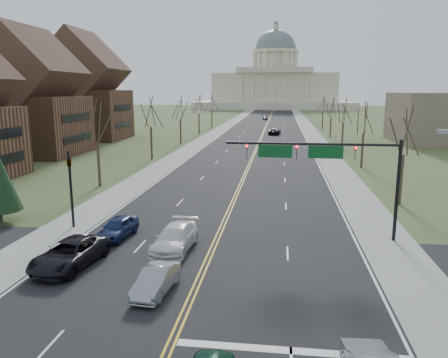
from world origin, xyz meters
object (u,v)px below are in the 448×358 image
(signal_left, at_px, (70,181))
(car_sb_inner_second, at_px, (175,238))
(car_sb_inner_lead, at_px, (156,281))
(car_sb_outer_second, at_px, (118,227))
(signal_mast, at_px, (325,159))
(car_sb_outer_lead, at_px, (70,254))
(car_far_sb, at_px, (265,117))
(car_far_nb, at_px, (275,131))

(signal_left, relative_size, car_sb_inner_second, 1.09)
(car_sb_inner_lead, distance_m, car_sb_outer_second, 9.71)
(signal_mast, distance_m, car_sb_outer_lead, 17.89)
(car_sb_inner_second, relative_size, car_far_sb, 1.20)
(signal_left, height_order, car_sb_inner_lead, signal_left)
(signal_left, relative_size, car_far_nb, 1.10)
(car_sb_inner_second, bearing_deg, car_sb_outer_second, 161.18)
(car_sb_inner_lead, height_order, car_far_sb, car_far_sb)
(car_far_nb, relative_size, car_far_sb, 1.18)
(car_sb_inner_lead, xyz_separation_m, car_sb_inner_second, (-0.50, 6.31, 0.13))
(car_far_nb, bearing_deg, car_sb_outer_second, 88.92)
(car_sb_outer_second, bearing_deg, car_sb_outer_lead, -93.96)
(signal_left, relative_size, car_sb_outer_second, 1.37)
(car_sb_outer_second, distance_m, car_far_nb, 77.84)
(car_sb_outer_lead, height_order, car_far_nb, car_sb_outer_lead)
(car_sb_outer_lead, xyz_separation_m, car_far_sb, (6.70, 136.66, -0.02))
(signal_mast, relative_size, car_sb_outer_second, 2.77)
(signal_left, relative_size, car_sb_outer_lead, 1.03)
(signal_left, distance_m, car_sb_outer_lead, 8.66)
(car_sb_inner_second, distance_m, car_far_nb, 79.25)
(signal_left, height_order, car_far_sb, signal_left)
(signal_mast, bearing_deg, car_sb_outer_lead, -154.48)
(car_sb_inner_lead, height_order, car_far_nb, car_far_nb)
(car_sb_inner_second, xyz_separation_m, car_far_sb, (1.09, 133.05, -0.02))
(car_far_nb, bearing_deg, car_sb_inner_lead, 93.09)
(car_far_sb, bearing_deg, car_sb_outer_second, -95.59)
(signal_mast, height_order, car_sb_outer_second, signal_mast)
(car_sb_inner_second, distance_m, car_sb_outer_second, 5.07)
(car_sb_outer_lead, relative_size, car_far_sb, 1.26)
(signal_left, relative_size, car_sb_inner_lead, 1.47)
(signal_left, distance_m, car_sb_inner_second, 10.23)
(signal_mast, height_order, signal_left, signal_mast)
(car_sb_outer_second, bearing_deg, car_far_nb, 88.10)
(car_far_sb, bearing_deg, car_sb_inner_second, -93.53)
(car_sb_inner_second, bearing_deg, signal_left, 160.30)
(signal_mast, relative_size, car_far_sb, 2.63)
(signal_mast, bearing_deg, car_sb_inner_second, -159.03)
(car_sb_outer_lead, bearing_deg, signal_left, 121.61)
(car_sb_outer_lead, bearing_deg, car_far_sb, 93.93)
(signal_left, bearing_deg, car_sb_inner_second, -22.73)
(signal_mast, distance_m, car_far_nb, 75.59)
(car_far_nb, bearing_deg, signal_mast, 99.79)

